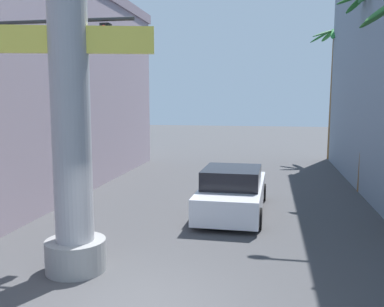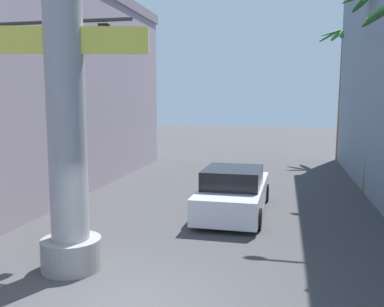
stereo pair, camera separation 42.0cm
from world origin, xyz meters
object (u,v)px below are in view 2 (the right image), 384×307
neon_sign_pole (64,58)px  pedestrian_far_left (114,153)px  traffic_light_mast (12,85)px  car_lead (234,192)px  palm_tree_mid_right (375,65)px  palm_tree_far_right (342,74)px  palm_tree_far_left (128,65)px

neon_sign_pole → pedestrian_far_left: (-3.93, 12.05, -3.64)m
traffic_light_mast → car_lead: size_ratio=1.14×
car_lead → pedestrian_far_left: size_ratio=2.99×
traffic_light_mast → palm_tree_mid_right: bearing=35.4°
palm_tree_mid_right → pedestrian_far_left: 12.85m
palm_tree_far_right → palm_tree_far_left: bearing=-163.0°
neon_sign_pole → traffic_light_mast: bearing=142.5°
palm_tree_mid_right → palm_tree_far_left: bearing=154.9°
neon_sign_pole → palm_tree_mid_right: (8.03, 9.76, 0.45)m
palm_tree_mid_right → palm_tree_far_left: (-12.42, 5.81, 0.63)m
palm_tree_far_right → palm_tree_mid_right: size_ratio=1.00×
neon_sign_pole → car_lead: (3.01, 5.53, -3.95)m
palm_tree_mid_right → pedestrian_far_left: palm_tree_mid_right is taller
traffic_light_mast → neon_sign_pole: bearing=-37.5°
neon_sign_pole → pedestrian_far_left: 13.18m
palm_tree_far_left → pedestrian_far_left: palm_tree_far_left is taller
car_lead → palm_tree_mid_right: bearing=40.1°
palm_tree_far_right → pedestrian_far_left: palm_tree_far_right is taller
neon_sign_pole → traffic_light_mast: 3.49m
car_lead → palm_tree_far_left: 13.45m
neon_sign_pole → traffic_light_mast: neon_sign_pole is taller
palm_tree_far_left → pedestrian_far_left: (0.46, -3.52, -4.72)m
traffic_light_mast → palm_tree_far_left: (-1.65, 13.46, 1.56)m
neon_sign_pole → car_lead: 7.44m
palm_tree_mid_right → palm_tree_far_left: size_ratio=0.90×
palm_tree_far_right → palm_tree_far_left: (-12.38, -3.78, 0.45)m
traffic_light_mast → car_lead: (5.76, 3.43, -3.47)m
palm_tree_far_left → traffic_light_mast: bearing=-83.0°
neon_sign_pole → palm_tree_mid_right: bearing=50.5°
pedestrian_far_left → palm_tree_far_right: bearing=31.5°
palm_tree_far_left → palm_tree_far_right: bearing=17.0°
traffic_light_mast → pedestrian_far_left: traffic_light_mast is taller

